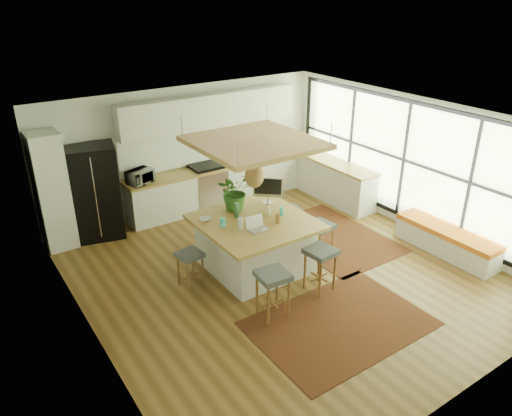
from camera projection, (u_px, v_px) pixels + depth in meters
floor at (281, 272)px, 8.61m from camera, size 7.00×7.00×0.00m
ceiling at (285, 122)px, 7.48m from camera, size 7.00×7.00×0.00m
wall_back at (187, 148)px, 10.67m from camera, size 6.50×0.00×6.50m
wall_front at (473, 308)px, 5.42m from camera, size 6.50×0.00×6.50m
wall_left at (85, 259)px, 6.39m from camera, size 0.00×7.00×7.00m
wall_right at (413, 164)px, 9.71m from camera, size 0.00×7.00×7.00m
window_wall at (412, 162)px, 9.67m from camera, size 0.10×6.20×2.60m
pantry at (52, 192)px, 9.02m from camera, size 0.55×0.60×2.25m
back_counter_base at (217, 186)px, 11.09m from camera, size 4.20×0.60×0.88m
back_counter_top at (216, 167)px, 10.90m from camera, size 4.24×0.64×0.05m
backsplash at (209, 144)px, 10.94m from camera, size 4.20×0.02×0.80m
upper_cabinets at (211, 110)px, 10.48m from camera, size 4.20×0.34×0.70m
range at (207, 186)px, 10.94m from camera, size 0.76×0.62×1.00m
right_counter_base at (330, 180)px, 11.43m from camera, size 0.60×2.50×0.88m
right_counter_top at (332, 161)px, 11.23m from camera, size 0.64×2.54×0.05m
window_bench at (446, 241)px, 9.11m from camera, size 0.52×2.00×0.50m
ceiling_panel at (254, 158)px, 7.90m from camera, size 1.86×1.86×0.80m
rug_near at (339, 323)px, 7.29m from camera, size 2.60×1.80×0.01m
rug_right at (331, 237)px, 9.77m from camera, size 1.80×2.60×0.01m
fridge at (95, 193)px, 9.48m from camera, size 1.07×0.93×1.87m
island at (255, 244)px, 8.57m from camera, size 1.85×1.85×0.93m
stool_near_left at (273, 296)px, 7.33m from camera, size 0.50×0.50×0.77m
stool_near_right at (320, 271)px, 7.98m from camera, size 0.49×0.49×0.76m
stool_right_front at (319, 242)px, 8.85m from camera, size 0.48×0.48×0.73m
stool_right_back at (290, 222)px, 9.60m from camera, size 0.48×0.48×0.65m
stool_left_side at (190, 268)px, 8.06m from camera, size 0.42×0.42×0.64m
laptop at (258, 224)px, 7.99m from camera, size 0.33×0.34×0.24m
monitor at (268, 190)px, 8.92m from camera, size 0.54×0.51×0.51m
microwave at (140, 175)px, 9.87m from camera, size 0.58×0.45×0.35m
island_plant at (235, 195)px, 8.67m from camera, size 0.78×0.84×0.55m
island_bowl at (206, 219)px, 8.35m from camera, size 0.21×0.21×0.05m
island_bottle_0 at (224, 221)px, 8.12m from camera, size 0.07×0.07×0.19m
island_bottle_1 at (240, 225)px, 8.01m from camera, size 0.07×0.07×0.19m
island_bottle_2 at (277, 218)px, 8.23m from camera, size 0.07×0.07×0.19m
island_bottle_3 at (270, 209)px, 8.55m from camera, size 0.07×0.07×0.19m
island_bottle_4 at (237, 213)px, 8.42m from camera, size 0.07×0.07×0.19m
island_bottle_5 at (282, 210)px, 8.51m from camera, size 0.07×0.07×0.19m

